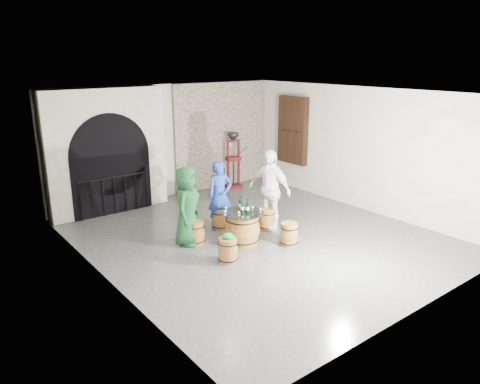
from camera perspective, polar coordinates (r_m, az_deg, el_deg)
ground at (r=10.39m, az=2.09°, el=-5.57°), size 8.00×8.00×0.00m
wall_back at (r=13.15m, az=-9.13°, el=6.25°), size 8.00×0.00×8.00m
wall_front at (r=7.42m, az=22.43°, el=-2.96°), size 8.00×0.00×8.00m
wall_left at (r=8.18m, az=-16.99°, el=-0.64°), size 0.00×8.00×8.00m
wall_right at (r=12.39m, az=14.76°, el=5.27°), size 0.00×8.00×8.00m
ceiling at (r=9.65m, az=2.29°, el=12.31°), size 8.00×8.00×0.00m
stone_facing_panel at (r=14.04m, az=-2.53°, el=7.09°), size 3.20×0.12×3.18m
arched_opening at (r=12.13m, az=-16.41°, el=4.82°), size 3.10×0.60×3.19m
shuttered_window at (r=13.83m, az=6.61°, el=7.70°), size 0.23×1.10×2.00m
barrel_table at (r=9.90m, az=0.32°, el=-4.53°), size 0.91×0.91×0.71m
barrel_stool_left at (r=9.95m, az=-5.56°, el=-5.11°), size 0.40×0.40×0.51m
barrel_stool_far at (r=10.76m, az=-2.53°, el=-3.34°), size 0.40×0.40×0.51m
barrel_stool_right at (r=10.74m, az=3.39°, el=-3.40°), size 0.40×0.40×0.51m
barrel_stool_near_right at (r=9.88m, az=6.21°, el=-5.29°), size 0.40×0.40×0.51m
barrel_stool_near_left at (r=9.05m, az=-1.53°, el=-7.34°), size 0.40×0.40×0.51m
green_cap at (r=8.93m, az=-1.52°, el=-5.56°), size 0.25×0.21×0.12m
person_green at (r=9.75m, az=-6.69°, el=-1.77°), size 1.00×0.97×1.73m
person_blue at (r=10.57m, az=-2.53°, el=-0.45°), size 0.67×0.52×1.64m
person_white at (r=10.59m, az=3.71°, el=0.29°), size 0.73×1.20×1.90m
wine_bottle_left at (r=9.73m, az=0.29°, el=-1.85°), size 0.08×0.08×0.32m
wine_bottle_center at (r=9.72m, az=0.95°, el=-1.89°), size 0.08×0.08×0.32m
wine_bottle_right at (r=9.92m, az=0.09°, el=-1.49°), size 0.08×0.08×0.32m
tasting_glass_a at (r=9.56m, az=-0.13°, el=-2.72°), size 0.05×0.05×0.10m
tasting_glass_b at (r=9.88m, az=1.58°, el=-2.07°), size 0.05×0.05×0.10m
tasting_glass_c at (r=9.85m, az=-1.77°, el=-2.14°), size 0.05×0.05×0.10m
tasting_glass_d at (r=10.04m, az=-0.06°, el=-1.75°), size 0.05×0.05×0.10m
tasting_glass_e at (r=9.76m, az=2.58°, el=-2.32°), size 0.05×0.05×0.10m
tasting_glass_f at (r=9.63m, az=-1.92°, el=-2.58°), size 0.05×0.05×0.10m
side_barrel at (r=12.66m, az=-6.53°, el=-0.16°), size 0.44×0.44×0.58m
corking_press at (r=13.94m, az=-0.84°, el=4.52°), size 0.72×0.47×1.72m
control_box at (r=14.16m, az=-1.50°, el=6.16°), size 0.18×0.10×0.22m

